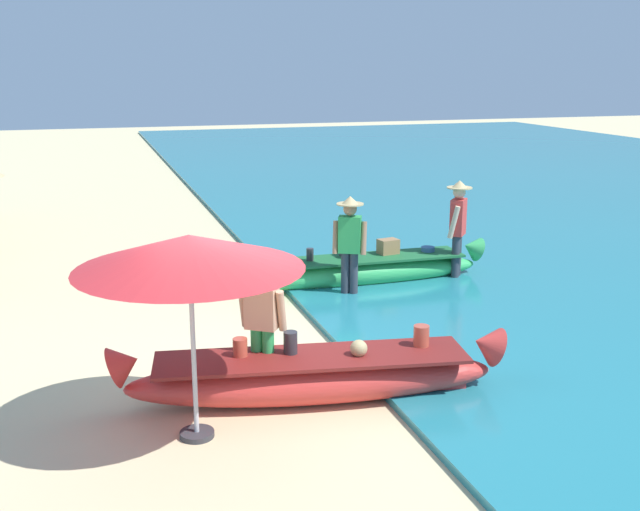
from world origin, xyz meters
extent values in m
plane|color=beige|center=(0.00, 0.00, 0.00)|extent=(80.00, 80.00, 0.00)
ellipsoid|color=red|center=(0.60, -0.48, 0.27)|extent=(4.30, 1.45, 0.53)
cone|color=red|center=(-1.43, -0.16, 0.58)|extent=(0.49, 0.54, 0.54)
cone|color=red|center=(2.64, -0.81, 0.58)|extent=(0.49, 0.54, 0.54)
cube|color=maroon|center=(0.60, -0.48, 0.53)|extent=(3.63, 1.36, 0.04)
cylinder|color=#B74C38|center=(1.92, -0.56, 0.67)|extent=(0.19, 0.19, 0.27)
sphere|color=tan|center=(1.12, -0.61, 0.63)|extent=(0.20, 0.20, 0.20)
cylinder|color=#2D2D33|center=(0.39, -0.33, 0.67)|extent=(0.16, 0.16, 0.28)
cylinder|color=#B74C38|center=(-0.17, -0.24, 0.65)|extent=(0.17, 0.17, 0.23)
ellipsoid|color=#38B760|center=(2.74, 3.74, 0.25)|extent=(4.38, 0.80, 0.50)
cone|color=#38B760|center=(0.61, 3.78, 0.55)|extent=(0.42, 0.45, 0.51)
cone|color=#38B760|center=(4.88, 3.71, 0.55)|extent=(0.42, 0.45, 0.51)
cube|color=#1E6435|center=(2.74, 3.74, 0.50)|extent=(3.68, 0.80, 0.04)
cylinder|color=#386699|center=(4.06, 3.80, 0.55)|extent=(0.24, 0.24, 0.10)
cube|color=#9E754C|center=(3.31, 3.85, 0.64)|extent=(0.38, 0.30, 0.28)
cube|color=#424247|center=(2.57, 3.85, 0.62)|extent=(0.24, 0.33, 0.25)
cylinder|color=#2D2D33|center=(1.86, 3.79, 0.62)|extent=(0.13, 0.13, 0.23)
cylinder|color=#333842|center=(2.39, 3.08, 0.39)|extent=(0.14, 0.14, 0.79)
cylinder|color=#333842|center=(2.27, 3.14, 0.39)|extent=(0.14, 0.14, 0.79)
cube|color=green|center=(2.33, 3.11, 1.09)|extent=(0.42, 0.35, 0.60)
cylinder|color=#9E7051|center=(2.53, 3.00, 1.04)|extent=(0.17, 0.22, 0.55)
cylinder|color=#9E7051|center=(2.11, 3.20, 1.04)|extent=(0.17, 0.22, 0.55)
sphere|color=#9E7051|center=(2.33, 3.11, 1.51)|extent=(0.22, 0.22, 0.22)
cylinder|color=tan|center=(2.33, 3.11, 1.59)|extent=(0.44, 0.44, 0.02)
cone|color=tan|center=(2.33, 3.11, 1.66)|extent=(0.26, 0.26, 0.12)
cylinder|color=green|center=(0.04, -0.13, 0.42)|extent=(0.14, 0.14, 0.83)
cylinder|color=green|center=(0.16, -0.21, 0.42)|extent=(0.14, 0.14, 0.83)
cube|color=tan|center=(0.10, -0.17, 1.11)|extent=(0.42, 0.38, 0.55)
cylinder|color=tan|center=(-0.08, -0.02, 1.06)|extent=(0.18, 0.21, 0.50)
cylinder|color=tan|center=(0.30, -0.28, 1.06)|extent=(0.18, 0.21, 0.50)
sphere|color=tan|center=(0.10, -0.17, 1.50)|extent=(0.22, 0.22, 0.22)
cylinder|color=#333842|center=(4.44, 3.46, 0.42)|extent=(0.14, 0.14, 0.85)
cylinder|color=#333842|center=(4.53, 3.57, 0.42)|extent=(0.14, 0.14, 0.85)
cube|color=#DB3D38|center=(4.48, 3.52, 1.17)|extent=(0.40, 0.42, 0.64)
cylinder|color=beige|center=(4.32, 3.36, 1.12)|extent=(0.22, 0.20, 0.58)
cylinder|color=beige|center=(4.62, 3.71, 1.12)|extent=(0.22, 0.20, 0.58)
sphere|color=beige|center=(4.48, 3.52, 1.61)|extent=(0.22, 0.22, 0.22)
cylinder|color=tan|center=(4.48, 3.52, 1.69)|extent=(0.44, 0.44, 0.02)
cone|color=tan|center=(4.48, 3.52, 1.76)|extent=(0.26, 0.26, 0.12)
cylinder|color=#B7B7BC|center=(-0.79, -0.96, 1.07)|extent=(0.05, 0.05, 2.14)
cone|color=red|center=(-0.79, -0.96, 1.99)|extent=(2.29, 2.29, 0.34)
cylinder|color=#333338|center=(-0.79, -0.96, 0.03)|extent=(0.36, 0.36, 0.06)
cube|color=#C63838|center=(2.15, -0.73, 0.16)|extent=(0.49, 0.35, 0.32)
camera|label=1|loc=(-1.73, -8.26, 3.77)|focal=42.84mm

